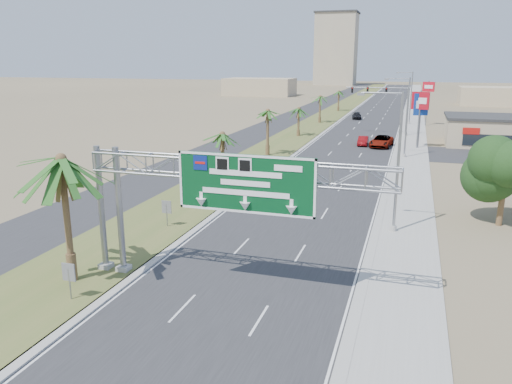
{
  "coord_description": "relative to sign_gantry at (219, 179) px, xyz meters",
  "views": [
    {
      "loc": [
        8.28,
        -13.44,
        11.96
      ],
      "look_at": [
        -0.57,
        14.67,
        4.2
      ],
      "focal_mm": 35.0,
      "sensor_mm": 36.0,
      "label": 1
    }
  ],
  "objects": [
    {
      "name": "palm_row_c",
      "position": [
        -8.44,
        38.07,
        -0.39
      ],
      "size": [
        3.99,
        3.99,
        6.75
      ],
      "color": "brown",
      "rests_on": "ground"
    },
    {
      "name": "tower_distant",
      "position": [
        -30.94,
        240.07,
        11.44
      ],
      "size": [
        20.0,
        16.0,
        35.0
      ],
      "primitive_type": "cube",
      "color": "#B6AA8A",
      "rests_on": "ground"
    },
    {
      "name": "opposing_road",
      "position": [
        -15.94,
        100.07,
        -6.05
      ],
      "size": [
        8.0,
        300.0,
        0.02
      ],
      "primitive_type": "cube",
      "color": "#28282B",
      "rests_on": "ground"
    },
    {
      "name": "streetlight_far",
      "position": [
        8.36,
        78.07,
        -1.36
      ],
      "size": [
        3.27,
        0.44,
        10.0
      ],
      "color": "gray",
      "rests_on": "ground"
    },
    {
      "name": "car_mid_lane",
      "position": [
        2.56,
        50.23,
        -5.4
      ],
      "size": [
        1.46,
        3.99,
        1.31
      ],
      "primitive_type": "imported",
      "rotation": [
        0.0,
        0.0,
        0.02
      ],
      "color": "maroon",
      "rests_on": "ground"
    },
    {
      "name": "median_signback_b",
      "position": [
        -7.44,
        8.07,
        -4.61
      ],
      "size": [
        0.75,
        0.08,
        2.08
      ],
      "color": "gray",
      "rests_on": "ground"
    },
    {
      "name": "palm_row_d",
      "position": [
        -8.44,
        56.07,
        -1.64
      ],
      "size": [
        3.99,
        3.99,
        5.45
      ],
      "color": "brown",
      "rests_on": "ground"
    },
    {
      "name": "median_grass",
      "position": [
        -8.94,
        100.07,
        -6.0
      ],
      "size": [
        7.0,
        300.0,
        0.12
      ],
      "primitive_type": "cube",
      "color": "#52612A",
      "rests_on": "ground"
    },
    {
      "name": "car_far",
      "position": [
        -2.18,
        84.21,
        -5.39
      ],
      "size": [
        2.44,
        4.78,
        1.33
      ],
      "primitive_type": "imported",
      "rotation": [
        0.0,
        0.0,
        0.13
      ],
      "color": "black",
      "rests_on": "ground"
    },
    {
      "name": "palm_row_b",
      "position": [
        -8.44,
        22.07,
        -1.16
      ],
      "size": [
        3.99,
        3.99,
        5.95
      ],
      "color": "brown",
      "rests_on": "ground"
    },
    {
      "name": "palm_near",
      "position": [
        -8.14,
        -1.93,
        0.87
      ],
      "size": [
        5.7,
        5.7,
        8.35
      ],
      "color": "brown",
      "rests_on": "ground"
    },
    {
      "name": "store_building",
      "position": [
        23.06,
        56.07,
        -4.06
      ],
      "size": [
        18.0,
        10.0,
        4.0
      ],
      "primitive_type": "cube",
      "color": "tan",
      "rests_on": "ground"
    },
    {
      "name": "pole_sign_blue",
      "position": [
        10.2,
        50.11,
        -0.25
      ],
      "size": [
        1.97,
        1.0,
        7.82
      ],
      "color": "gray",
      "rests_on": "ground"
    },
    {
      "name": "median_signback_a",
      "position": [
        -6.74,
        -3.93,
        -4.61
      ],
      "size": [
        0.75,
        0.08,
        2.08
      ],
      "color": "gray",
      "rests_on": "ground"
    },
    {
      "name": "road",
      "position": [
        1.06,
        100.07,
        -6.05
      ],
      "size": [
        12.0,
        300.0,
        0.02
      ],
      "primitive_type": "cube",
      "color": "#28282B",
      "rests_on": "ground"
    },
    {
      "name": "pole_sign_red_far",
      "position": [
        11.59,
        77.34,
        0.55
      ],
      "size": [
        2.18,
        0.99,
        8.37
      ],
      "color": "gray",
      "rests_on": "ground"
    },
    {
      "name": "sidewalk_right",
      "position": [
        9.56,
        100.07,
        -6.01
      ],
      "size": [
        4.0,
        300.0,
        0.1
      ],
      "primitive_type": "cube",
      "color": "#9E9B93",
      "rests_on": "ground"
    },
    {
      "name": "palm_row_f",
      "position": [
        -8.44,
        100.07,
        -1.35
      ],
      "size": [
        3.99,
        3.99,
        5.75
      ],
      "color": "brown",
      "rests_on": "ground"
    },
    {
      "name": "car_left_lane",
      "position": [
        -4.44,
        19.83,
        -5.25
      ],
      "size": [
        2.15,
        4.82,
        1.61
      ],
      "primitive_type": "imported",
      "rotation": [
        0.0,
        0.0,
        0.05
      ],
      "color": "black",
      "rests_on": "ground"
    },
    {
      "name": "building_distant_left",
      "position": [
        -43.94,
        150.07,
        -3.06
      ],
      "size": [
        24.0,
        14.0,
        6.0
      ],
      "primitive_type": "cube",
      "color": "tan",
      "rests_on": "ground"
    },
    {
      "name": "streetlight_near",
      "position": [
        8.36,
        12.07,
        -1.36
      ],
      "size": [
        3.27,
        0.44,
        10.0
      ],
      "color": "gray",
      "rests_on": "ground"
    },
    {
      "name": "palm_row_e",
      "position": [
        -8.44,
        75.07,
        -0.97
      ],
      "size": [
        3.99,
        3.99,
        6.15
      ],
      "color": "brown",
      "rests_on": "ground"
    },
    {
      "name": "car_right_lane",
      "position": [
        5.22,
        49.53,
        -5.25
      ],
      "size": [
        3.35,
        6.12,
        1.62
      ],
      "primitive_type": "imported",
      "rotation": [
        0.0,
        0.0,
        -0.12
      ],
      "color": "gray",
      "rests_on": "ground"
    },
    {
      "name": "building_distant_right",
      "position": [
        31.06,
        130.07,
        -3.56
      ],
      "size": [
        20.0,
        12.0,
        5.0
      ],
      "primitive_type": "cube",
      "color": "tan",
      "rests_on": "ground"
    },
    {
      "name": "streetlight_mid",
      "position": [
        8.36,
        42.07,
        -1.36
      ],
      "size": [
        3.27,
        0.44,
        10.0
      ],
      "color": "gray",
      "rests_on": "ground"
    },
    {
      "name": "oak_near",
      "position": [
        16.06,
        16.07,
        -1.53
      ],
      "size": [
        4.5,
        4.5,
        6.8
      ],
      "color": "brown",
      "rests_on": "ground"
    },
    {
      "name": "pole_sign_red_near",
      "position": [
        10.06,
        49.9,
        0.19
      ],
      "size": [
        2.39,
        0.96,
        8.05
      ],
      "color": "gray",
      "rests_on": "ground"
    },
    {
      "name": "signal_mast",
      "position": [
        6.23,
        62.05,
        -1.21
      ],
      "size": [
        10.28,
        0.71,
        8.0
      ],
      "color": "gray",
      "rests_on": "ground"
    },
    {
      "name": "sign_gantry",
      "position": [
        0.0,
        0.0,
        0.0
      ],
      "size": [
        16.75,
        1.24,
        7.5
      ],
      "color": "gray",
      "rests_on": "ground"
    }
  ]
}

